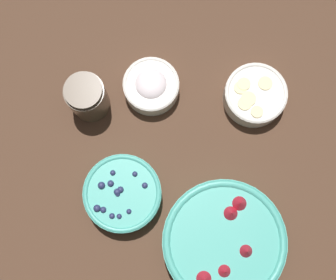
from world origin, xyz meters
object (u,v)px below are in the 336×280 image
(bowl_strawberries, at_px, (224,242))
(bowl_bananas, at_px, (255,95))
(jar_chocolate, at_px, (88,98))
(bowl_blueberries, at_px, (123,194))
(bowl_cream, at_px, (151,86))

(bowl_strawberries, xyz_separation_m, bowl_bananas, (-0.32, -0.03, -0.01))
(bowl_bananas, distance_m, jar_chocolate, 0.36)
(bowl_blueberries, bearing_deg, bowl_cream, -174.14)
(bowl_strawberries, xyz_separation_m, bowl_cream, (-0.26, -0.25, -0.01))
(bowl_bananas, relative_size, bowl_cream, 1.11)
(bowl_strawberries, bearing_deg, bowl_cream, -136.11)
(bowl_blueberries, xyz_separation_m, jar_chocolate, (-0.16, -0.14, 0.02))
(bowl_blueberries, relative_size, bowl_cream, 1.32)
(bowl_blueberries, bearing_deg, jar_chocolate, -139.53)
(bowl_blueberries, distance_m, bowl_cream, 0.24)
(bowl_strawberries, bearing_deg, bowl_blueberries, -95.47)
(bowl_cream, bearing_deg, bowl_bananas, 104.42)
(bowl_strawberries, relative_size, jar_chocolate, 2.31)
(bowl_blueberries, height_order, bowl_cream, bowl_blueberries)
(jar_chocolate, bearing_deg, bowl_cream, 123.16)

